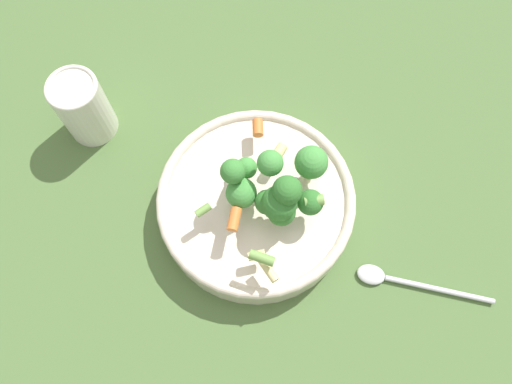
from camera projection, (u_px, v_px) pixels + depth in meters
The scene contains 5 objects.
ground_plane at pixel (256, 210), 0.68m from camera, with size 3.00×3.00×0.00m, color #4C6B38.
bowl at pixel (256, 203), 0.65m from camera, with size 0.25×0.25×0.05m.
pasta_salad at pixel (277, 189), 0.59m from camera, with size 0.16×0.16×0.08m.
cup at pixel (83, 107), 0.67m from camera, with size 0.07×0.07×0.10m.
spoon at pixel (399, 281), 0.64m from camera, with size 0.10×0.16×0.01m.
Camera 1 is at (-0.16, -0.15, 0.64)m, focal length 35.00 mm.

